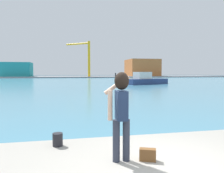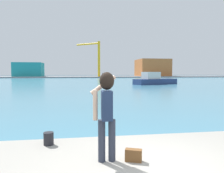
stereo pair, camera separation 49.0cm
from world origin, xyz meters
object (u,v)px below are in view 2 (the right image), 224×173
(warehouse_left, at_px, (29,70))
(boat_moored, at_px, (154,80))
(handbag, at_px, (133,155))
(harbor_bollard, at_px, (49,139))
(warehouse_right, at_px, (152,68))
(person_photographer, at_px, (106,107))
(port_crane, at_px, (96,55))

(warehouse_left, bearing_deg, boat_moored, -58.91)
(handbag, bearing_deg, harbor_bollard, 145.26)
(warehouse_right, bearing_deg, handbag, -109.41)
(person_photographer, bearing_deg, warehouse_left, 15.10)
(boat_moored, bearing_deg, port_crane, 75.10)
(handbag, relative_size, harbor_bollard, 1.06)
(boat_moored, bearing_deg, harbor_bollard, -135.99)
(person_photographer, height_order, port_crane, port_crane)
(harbor_bollard, height_order, warehouse_right, warehouse_right)
(harbor_bollard, relative_size, warehouse_right, 0.02)
(person_photographer, relative_size, handbag, 5.44)
(person_photographer, distance_m, warehouse_right, 99.04)
(handbag, bearing_deg, person_photographer, 169.97)
(person_photographer, height_order, handbag, person_photographer)
(warehouse_left, bearing_deg, handbag, -76.20)
(person_photographer, bearing_deg, boat_moored, -19.66)
(harbor_bollard, bearing_deg, port_crane, 84.97)
(harbor_bollard, bearing_deg, warehouse_left, 102.91)
(harbor_bollard, bearing_deg, warehouse_right, 69.37)
(person_photographer, height_order, boat_moored, boat_moored)
(handbag, xyz_separation_m, harbor_bollard, (-1.77, 1.23, 0.03))
(warehouse_right, bearing_deg, person_photographer, -109.72)
(person_photographer, relative_size, harbor_bollard, 5.74)
(person_photographer, xyz_separation_m, boat_moored, (12.88, 33.09, -0.73))
(boat_moored, distance_m, port_crane, 53.69)
(person_photographer, xyz_separation_m, handbag, (0.52, -0.09, -0.95))
(person_photographer, bearing_deg, warehouse_right, -18.12)
(boat_moored, relative_size, warehouse_right, 0.64)
(harbor_bollard, distance_m, warehouse_left, 91.68)
(handbag, height_order, warehouse_right, warehouse_right)
(handbag, distance_m, warehouse_left, 93.29)
(handbag, relative_size, port_crane, 0.02)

